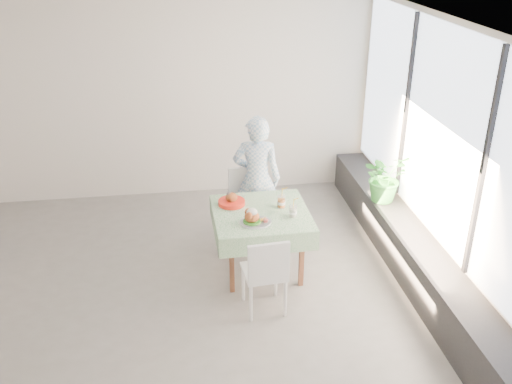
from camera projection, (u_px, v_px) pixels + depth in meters
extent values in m
plane|color=slate|center=(161.00, 291.00, 6.19)|extent=(6.00, 6.00, 0.00)
plane|color=white|center=(139.00, 27.00, 4.98)|extent=(6.00, 6.00, 0.00)
cube|color=silver|center=(155.00, 101.00, 7.82)|extent=(6.00, 0.02, 2.80)
cube|color=silver|center=(143.00, 342.00, 3.35)|extent=(6.00, 0.02, 2.80)
cube|color=silver|center=(441.00, 157.00, 5.98)|extent=(0.02, 5.00, 2.80)
cube|color=#D1E0F9|center=(441.00, 134.00, 5.86)|extent=(0.01, 4.80, 2.18)
cube|color=black|center=(410.00, 252.00, 6.45)|extent=(0.40, 4.80, 0.50)
cube|color=brown|center=(261.00, 215.00, 6.27)|extent=(0.91, 0.91, 0.04)
cube|color=white|center=(261.00, 212.00, 6.26)|extent=(1.06, 1.06, 0.01)
cube|color=white|center=(249.00, 206.00, 7.04)|extent=(0.48, 0.48, 0.04)
cube|color=white|center=(245.00, 182.00, 7.10)|extent=(0.42, 0.10, 0.42)
cube|color=white|center=(264.00, 272.00, 5.74)|extent=(0.45, 0.45, 0.04)
cube|color=white|center=(269.00, 262.00, 5.47)|extent=(0.41, 0.08, 0.41)
imported|color=#81AACE|center=(257.00, 179.00, 6.92)|extent=(0.65, 0.49, 1.60)
cylinder|color=white|center=(256.00, 222.00, 6.02)|extent=(0.34, 0.34, 0.02)
cylinder|color=#1A5214|center=(252.00, 221.00, 6.01)|extent=(0.19, 0.19, 0.02)
ellipsoid|color=brown|center=(252.00, 217.00, 5.99)|extent=(0.16, 0.15, 0.12)
ellipsoid|color=white|center=(252.00, 212.00, 5.96)|extent=(0.12, 0.11, 0.08)
cylinder|color=#9B1B0F|center=(266.00, 220.00, 6.01)|extent=(0.06, 0.06, 0.03)
cylinder|color=white|center=(281.00, 202.00, 6.34)|extent=(0.09, 0.09, 0.13)
cylinder|color=orange|center=(281.00, 203.00, 6.35)|extent=(0.08, 0.08, 0.10)
cylinder|color=white|center=(281.00, 196.00, 6.31)|extent=(0.10, 0.10, 0.01)
cylinder|color=gold|center=(282.00, 192.00, 6.29)|extent=(0.01, 0.03, 0.18)
cylinder|color=white|center=(293.00, 211.00, 6.14)|extent=(0.08, 0.08, 0.12)
cylinder|color=white|center=(293.00, 213.00, 6.15)|extent=(0.08, 0.08, 0.09)
cylinder|color=white|center=(293.00, 206.00, 6.11)|extent=(0.09, 0.09, 0.01)
cylinder|color=gold|center=(294.00, 202.00, 6.10)|extent=(0.01, 0.03, 0.17)
cylinder|color=red|center=(232.00, 202.00, 6.42)|extent=(0.30, 0.30, 0.05)
cylinder|color=white|center=(232.00, 201.00, 6.41)|extent=(0.26, 0.26, 0.02)
ellipsoid|color=brown|center=(231.00, 197.00, 6.39)|extent=(0.13, 0.13, 0.11)
imported|color=#307C29|center=(385.00, 177.00, 6.95)|extent=(0.67, 0.62, 0.62)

